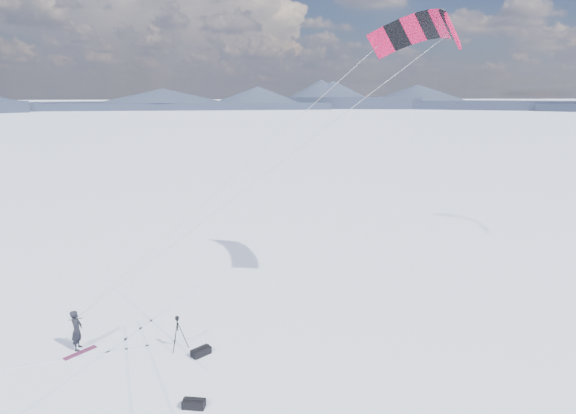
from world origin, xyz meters
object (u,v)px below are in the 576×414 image
object	(u,v)px
gear_bag_a	(201,352)
gear_bag_b	(194,404)
tripod	(178,328)
snowkiter	(79,349)
snowboard	(80,353)

from	to	relation	value
gear_bag_a	gear_bag_b	distance (m)	3.31
gear_bag_a	tripod	bearing A→B (deg)	108.70
gear_bag_b	snowkiter	bearing A→B (deg)	151.76
snowkiter	gear_bag_a	distance (m)	5.12
snowboard	gear_bag_b	world-z (taller)	gear_bag_b
snowkiter	snowboard	bearing A→B (deg)	-153.74
snowboard	gear_bag_b	bearing A→B (deg)	-84.01
tripod	gear_bag_b	world-z (taller)	tripod
snowkiter	tripod	size ratio (longest dim) A/B	1.19
gear_bag_b	gear_bag_a	bearing A→B (deg)	102.46
snowkiter	gear_bag_b	bearing A→B (deg)	-129.68
snowboard	gear_bag_a	world-z (taller)	gear_bag_a
snowkiter	gear_bag_b	xyz separation A→B (m)	(4.29, -5.05, 0.15)
snowboard	gear_bag_a	distance (m)	4.90
snowkiter	gear_bag_a	xyz separation A→B (m)	(4.80, -1.78, 0.16)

